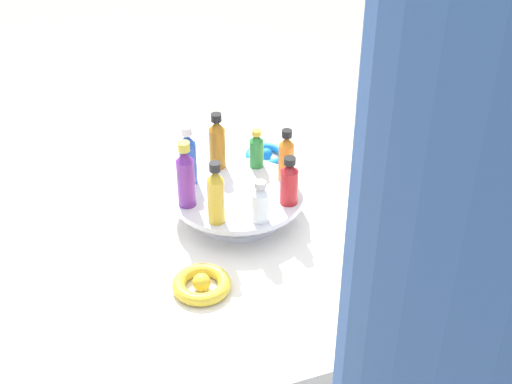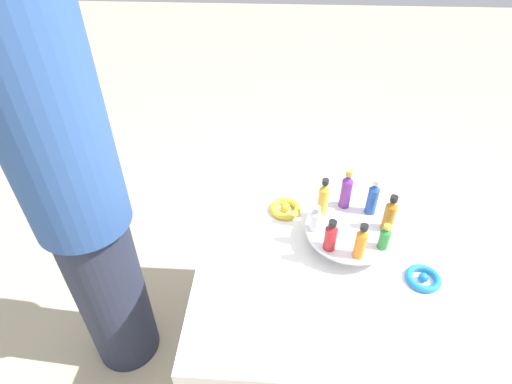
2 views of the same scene
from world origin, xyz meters
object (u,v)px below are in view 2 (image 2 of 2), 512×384
(bottle_blue, at_px, (373,198))
(ribbon_bow_gold, at_px, (285,208))
(bottle_orange, at_px, (361,242))
(display_stand, at_px, (349,234))
(bottle_amber, at_px, (390,214))
(bottle_clear, at_px, (316,219))
(bottle_red, at_px, (331,236))
(person_figure, at_px, (72,185))
(ribbon_bow_blue, at_px, (423,278))
(bottle_gold, at_px, (323,198))
(bottle_green, at_px, (385,237))
(bottle_purple, at_px, (346,190))

(bottle_blue, xyz_separation_m, ribbon_bow_gold, (-0.26, 0.05, -0.10))
(bottle_orange, bearing_deg, display_stand, 94.17)
(ribbon_bow_gold, bearing_deg, bottle_amber, -23.08)
(bottle_clear, bearing_deg, bottle_orange, -40.83)
(bottle_red, distance_m, ribbon_bow_gold, 0.26)
(ribbon_bow_gold, xyz_separation_m, person_figure, (-0.66, -0.09, 0.13))
(bottle_clear, height_order, ribbon_bow_blue, bottle_clear)
(bottle_blue, bearing_deg, display_stand, -130.83)
(ribbon_bow_blue, bearing_deg, bottle_red, 168.33)
(ribbon_bow_blue, bearing_deg, ribbon_bow_gold, 144.88)
(bottle_clear, bearing_deg, bottle_gold, 71.67)
(bottle_blue, height_order, bottle_gold, bottle_gold)
(bottle_green, distance_m, bottle_amber, 0.08)
(display_stand, height_order, bottle_red, bottle_red)
(bottle_red, bearing_deg, bottle_purple, 71.67)
(bottle_gold, bearing_deg, bottle_green, -40.83)
(bottle_purple, xyz_separation_m, ribbon_bow_gold, (-0.18, 0.03, -0.11))
(bottle_amber, bearing_deg, bottle_clear, -175.83)
(display_stand, relative_size, bottle_amber, 2.15)
(ribbon_bow_blue, bearing_deg, person_figure, 169.96)
(display_stand, relative_size, person_figure, 0.15)
(display_stand, distance_m, bottle_green, 0.12)
(bottle_amber, bearing_deg, ribbon_bow_gold, 156.92)
(bottle_orange, relative_size, bottle_green, 1.36)
(person_figure, bearing_deg, display_stand, 0.00)
(bottle_gold, height_order, bottle_clear, bottle_gold)
(bottle_blue, relative_size, ribbon_bow_blue, 1.29)
(display_stand, bearing_deg, bottle_gold, 139.17)
(bottle_red, height_order, bottle_green, bottle_red)
(bottle_amber, bearing_deg, ribbon_bow_blue, -59.15)
(bottle_blue, bearing_deg, bottle_purple, 161.67)
(bottle_orange, xyz_separation_m, ribbon_bow_gold, (-0.20, 0.24, -0.10))
(bottle_green, xyz_separation_m, ribbon_bow_blue, (0.11, -0.07, -0.09))
(bottle_blue, distance_m, bottle_clear, 0.20)
(bottle_clear, xyz_separation_m, person_figure, (-0.74, 0.06, 0.05))
(bottle_purple, height_order, ribbon_bow_gold, bottle_purple)
(bottle_green, xyz_separation_m, person_figure, (-0.93, 0.12, 0.05))
(display_stand, xyz_separation_m, bottle_amber, (0.11, 0.01, 0.08))
(bottle_blue, xyz_separation_m, bottle_amber, (0.04, -0.07, -0.00))
(display_stand, relative_size, bottle_orange, 2.30)
(ribbon_bow_gold, bearing_deg, bottle_clear, -59.15)
(bottle_clear, distance_m, bottle_orange, 0.15)
(display_stand, distance_m, bottle_amber, 0.13)
(display_stand, relative_size, bottle_purple, 1.93)
(bottle_clear, bearing_deg, bottle_purple, 49.17)
(bottle_clear, relative_size, ribbon_bow_blue, 0.88)
(bottle_purple, relative_size, bottle_green, 1.62)
(bottle_orange, bearing_deg, bottle_red, 161.67)
(bottle_amber, bearing_deg, display_stand, -175.83)
(bottle_purple, bearing_deg, person_figure, -176.06)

